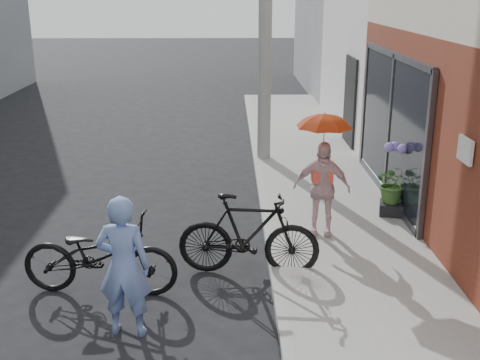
{
  "coord_description": "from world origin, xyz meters",
  "views": [
    {
      "loc": [
        0.35,
        -6.65,
        3.66
      ],
      "look_at": [
        0.5,
        1.33,
        1.1
      ],
      "focal_mm": 45.0,
      "sensor_mm": 36.0,
      "label": 1
    }
  ],
  "objects_px": {
    "officer": "(124,266)",
    "kimono_woman": "(322,188)",
    "bike_left": "(100,255)",
    "bike_right": "(249,235)",
    "planter": "(391,208)"
  },
  "relations": [
    {
      "from": "officer",
      "to": "kimono_woman",
      "type": "xyz_separation_m",
      "value": [
        2.5,
        2.51,
        0.03
      ]
    },
    {
      "from": "bike_left",
      "to": "bike_right",
      "type": "xyz_separation_m",
      "value": [
        1.86,
        0.49,
        0.05
      ]
    },
    {
      "from": "officer",
      "to": "planter",
      "type": "height_order",
      "value": "officer"
    },
    {
      "from": "officer",
      "to": "planter",
      "type": "relative_size",
      "value": 4.24
    },
    {
      "from": "bike_left",
      "to": "bike_right",
      "type": "height_order",
      "value": "bike_right"
    },
    {
      "from": "officer",
      "to": "kimono_woman",
      "type": "distance_m",
      "value": 3.55
    },
    {
      "from": "bike_right",
      "to": "kimono_woman",
      "type": "distance_m",
      "value": 1.58
    },
    {
      "from": "bike_left",
      "to": "officer",
      "type": "bearing_deg",
      "value": -147.61
    },
    {
      "from": "bike_right",
      "to": "kimono_woman",
      "type": "bearing_deg",
      "value": -39.63
    },
    {
      "from": "kimono_woman",
      "to": "planter",
      "type": "bearing_deg",
      "value": 43.5
    },
    {
      "from": "officer",
      "to": "bike_left",
      "type": "xyz_separation_m",
      "value": [
        -0.47,
        0.93,
        -0.3
      ]
    },
    {
      "from": "officer",
      "to": "bike_right",
      "type": "xyz_separation_m",
      "value": [
        1.39,
        1.42,
        -0.24
      ]
    },
    {
      "from": "officer",
      "to": "kimono_woman",
      "type": "height_order",
      "value": "officer"
    },
    {
      "from": "officer",
      "to": "kimono_woman",
      "type": "relative_size",
      "value": 1.13
    },
    {
      "from": "officer",
      "to": "bike_left",
      "type": "relative_size",
      "value": 0.83
    }
  ]
}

